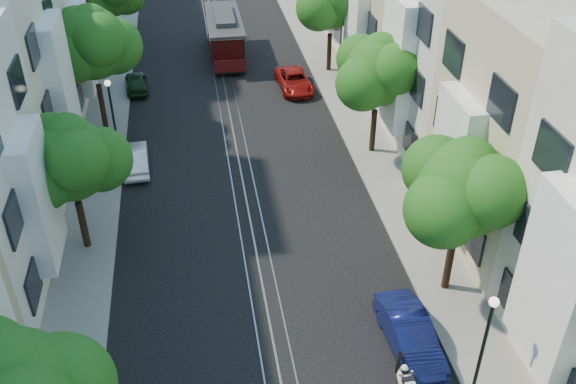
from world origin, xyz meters
name	(u,v)px	position (x,y,z in m)	size (l,w,h in m)	color
ground	(227,97)	(0.00, 28.00, 0.00)	(200.00, 200.00, 0.00)	black
sidewalk_east	(339,89)	(7.25, 28.00, 0.06)	(2.50, 80.00, 0.12)	gray
sidewalk_west	(109,105)	(-7.25, 28.00, 0.06)	(2.50, 80.00, 0.12)	gray
rail_left	(218,98)	(-0.55, 28.00, 0.01)	(0.06, 80.00, 0.02)	gray
rail_slot	(227,97)	(0.00, 28.00, 0.01)	(0.06, 80.00, 0.02)	gray
rail_right	(235,97)	(0.55, 28.00, 0.01)	(0.06, 80.00, 0.02)	gray
lane_line	(227,97)	(0.00, 28.00, 0.00)	(0.08, 80.00, 0.01)	tan
townhouses_east	(417,7)	(11.87, 27.91, 5.18)	(7.75, 72.00, 12.00)	beige
townhouses_west	(10,30)	(-11.87, 27.91, 5.08)	(7.75, 72.00, 11.76)	silver
tree_e_b	(464,191)	(7.26, 8.98, 4.73)	(4.93, 4.08, 6.68)	black
tree_e_c	(379,73)	(7.26, 19.98, 4.60)	(4.84, 3.99, 6.52)	black
tree_e_d	(332,0)	(7.26, 30.98, 4.87)	(5.01, 4.16, 6.85)	black
tree_w_b	(71,161)	(-7.14, 13.98, 4.40)	(4.72, 3.87, 6.27)	black
tree_w_c	(92,45)	(-7.14, 24.98, 5.07)	(5.13, 4.28, 7.09)	black
lamp_east	(487,332)	(6.30, 4.00, 2.85)	(0.32, 0.32, 4.16)	black
lamp_west	(111,106)	(-6.30, 22.00, 2.85)	(0.32, 0.32, 4.16)	black
sportbike_rider	(405,382)	(3.92, 4.15, 0.77)	(0.47, 1.97, 1.35)	black
cable_car	(225,34)	(0.50, 34.69, 1.71)	(2.37, 7.50, 2.88)	black
parked_car_e_mid	(410,334)	(4.78, 6.25, 0.67)	(1.42, 4.08, 1.34)	#0E1447
parked_car_e_far	(294,81)	(4.40, 28.53, 0.58)	(1.91, 4.15, 1.15)	maroon
parked_car_w_mid	(135,159)	(-5.32, 20.29, 0.59)	(1.25, 3.57, 1.18)	white
parked_car_w_far	(136,82)	(-5.60, 29.95, 0.57)	(1.36, 3.37, 1.15)	black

